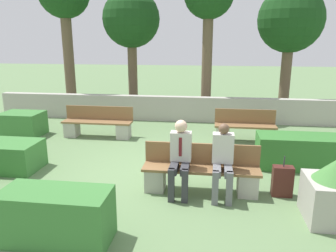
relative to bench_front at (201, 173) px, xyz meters
name	(u,v)px	position (x,y,z in m)	size (l,w,h in m)	color
ground_plane	(149,171)	(-1.14, 0.81, -0.36)	(60.00, 60.00, 0.00)	#607F51
perimeter_wall	(174,109)	(-1.14, 5.43, 0.08)	(12.75, 0.30, 0.86)	#ADA89E
bench_front	(201,173)	(0.00, 0.00, 0.00)	(2.17, 0.48, 0.88)	brown
bench_left_side	(245,130)	(1.10, 3.30, -0.02)	(1.68, 0.49, 0.88)	brown
bench_right_side	(98,125)	(-3.13, 3.18, -0.01)	(2.03, 0.49, 0.88)	brown
person_seated_man	(180,154)	(-0.38, -0.14, 0.42)	(0.38, 0.63, 1.38)	#333338
person_seated_woman	(223,158)	(0.39, -0.15, 0.39)	(0.38, 0.63, 1.34)	slate
hedge_block_near_right	(57,216)	(-1.95, -1.85, 0.02)	(1.53, 0.68, 0.76)	#3D7A38
hedge_block_mid_left	(8,156)	(-4.24, 0.52, -0.05)	(1.38, 0.89, 0.62)	#3D7A38
hedge_block_mid_right	(22,124)	(-5.40, 3.01, -0.01)	(1.16, 0.89, 0.70)	#3D7A38
hedge_block_far_left	(298,151)	(2.10, 1.51, 0.01)	(1.78, 0.80, 0.73)	#33702D
planter_corner_left	(335,192)	(2.10, -0.76, 0.13)	(0.85, 0.85, 1.05)	#ADA89E
suitcase	(282,181)	(1.48, 0.01, -0.07)	(0.36, 0.20, 0.77)	#471E19
tree_center_left	(131,21)	(-3.03, 7.20, 3.12)	(2.21, 2.21, 4.65)	brown
tree_center_right	(209,0)	(-0.07, 6.40, 3.75)	(1.75, 1.75, 5.19)	brown
tree_rightmost	(290,21)	(2.85, 7.05, 3.05)	(2.34, 2.34, 4.63)	brown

